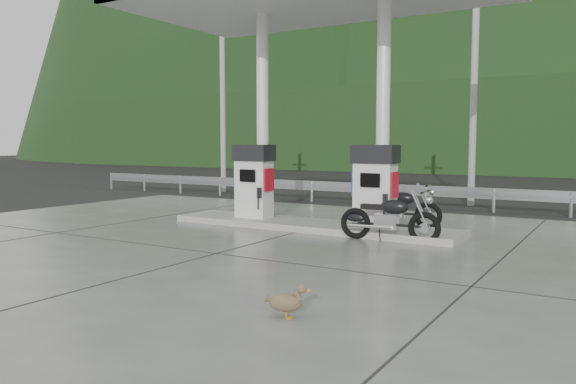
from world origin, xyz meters
The scene contains 16 objects.
ground centered at (0.00, 0.00, 0.00)m, with size 160.00×160.00×0.00m, color black.
forecourt_apron centered at (0.00, 0.00, 0.01)m, with size 18.00×14.00×0.02m, color #60605C.
pump_island centered at (0.00, 2.50, 0.10)m, with size 7.00×1.40×0.15m, color #A09D95.
gas_pump_left centered at (-1.60, 2.50, 1.07)m, with size 0.95×0.55×1.80m, color white, non-canonical shape.
gas_pump_right centered at (1.60, 2.50, 1.07)m, with size 0.95×0.55×1.80m, color white, non-canonical shape.
canopy_column_left centered at (-1.60, 2.90, 2.67)m, with size 0.30×0.30×5.00m, color white.
canopy_column_right centered at (1.60, 2.90, 2.67)m, with size 0.30×0.30×5.00m, color white.
guardrail centered at (0.00, 8.00, 0.71)m, with size 26.00×0.16×1.42m, color gray, non-canonical shape.
road centered at (0.00, 11.50, 0.00)m, with size 60.00×7.00×0.01m, color black.
utility_pole_a centered at (-8.00, 9.50, 4.00)m, with size 0.22×0.22×8.00m, color #969791.
utility_pole_b centered at (2.00, 9.50, 4.00)m, with size 0.22×0.22×8.00m, color #969791.
tree_band centered at (0.00, 30.00, 3.00)m, with size 80.00×6.00×6.00m, color black.
forested_hills centered at (0.00, 60.00, 0.00)m, with size 100.00×40.00×140.00m, color black, non-canonical shape.
motorcycle_left centered at (1.69, 3.71, 0.47)m, with size 1.92×0.61×0.91m, color black, non-canonical shape.
motorcycle_right centered at (2.19, 1.84, 0.48)m, with size 1.95×0.61×0.92m, color black, non-canonical shape.
duck centered at (3.02, -3.53, 0.19)m, with size 0.47×0.13×0.34m, color brown, non-canonical shape.
Camera 1 is at (6.30, -8.84, 2.01)m, focal length 35.00 mm.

